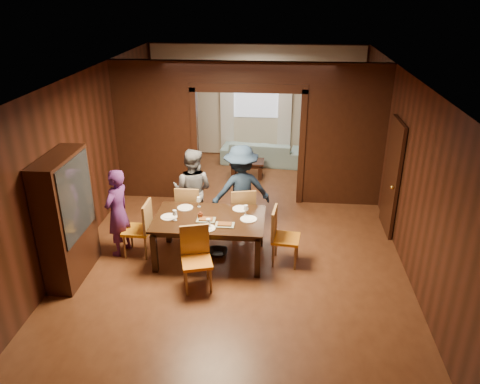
# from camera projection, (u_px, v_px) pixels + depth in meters

# --- Properties ---
(floor) EXTENTS (9.00, 9.00, 0.00)m
(floor) POSITION_uv_depth(u_px,v_px,m) (241.00, 235.00, 8.65)
(floor) COLOR #542B17
(floor) RESTS_ON ground
(ceiling) EXTENTS (5.50, 9.00, 0.02)m
(ceiling) POSITION_uv_depth(u_px,v_px,m) (241.00, 76.00, 7.46)
(ceiling) COLOR silver
(ceiling) RESTS_ON room_walls
(room_walls) EXTENTS (5.52, 9.01, 2.90)m
(room_walls) POSITION_uv_depth(u_px,v_px,m) (249.00, 128.00, 9.75)
(room_walls) COLOR black
(room_walls) RESTS_ON floor
(person_purple) EXTENTS (0.52, 0.64, 1.52)m
(person_purple) POSITION_uv_depth(u_px,v_px,m) (118.00, 213.00, 7.80)
(person_purple) COLOR #4F2161
(person_purple) RESTS_ON floor
(person_grey) EXTENTS (0.85, 0.71, 1.59)m
(person_grey) POSITION_uv_depth(u_px,v_px,m) (193.00, 190.00, 8.55)
(person_grey) COLOR slate
(person_grey) RESTS_ON floor
(person_navy) EXTENTS (1.23, 0.94, 1.69)m
(person_navy) POSITION_uv_depth(u_px,v_px,m) (241.00, 190.00, 8.43)
(person_navy) COLOR #18273D
(person_navy) RESTS_ON floor
(sofa) EXTENTS (2.08, 0.99, 0.59)m
(sofa) POSITION_uv_depth(u_px,v_px,m) (261.00, 152.00, 12.01)
(sofa) COLOR #8AB2B5
(sofa) RESTS_ON floor
(serving_bowl) EXTENTS (0.34, 0.34, 0.08)m
(serving_bowl) POSITION_uv_depth(u_px,v_px,m) (217.00, 213.00, 7.70)
(serving_bowl) COLOR black
(serving_bowl) RESTS_ON dining_table
(dining_table) EXTENTS (1.80, 1.12, 0.76)m
(dining_table) POSITION_uv_depth(u_px,v_px,m) (210.00, 238.00, 7.78)
(dining_table) COLOR black
(dining_table) RESTS_ON floor
(coffee_table) EXTENTS (0.80, 0.50, 0.40)m
(coffee_table) POSITION_uv_depth(u_px,v_px,m) (247.00, 169.00, 11.19)
(coffee_table) COLOR black
(coffee_table) RESTS_ON floor
(chair_left) EXTENTS (0.45, 0.45, 0.97)m
(chair_left) POSITION_uv_depth(u_px,v_px,m) (137.00, 228.00, 7.87)
(chair_left) COLOR orange
(chair_left) RESTS_ON floor
(chair_right) EXTENTS (0.49, 0.49, 0.97)m
(chair_right) POSITION_uv_depth(u_px,v_px,m) (286.00, 237.00, 7.60)
(chair_right) COLOR #CC6F13
(chair_right) RESTS_ON floor
(chair_far_l) EXTENTS (0.44, 0.44, 0.97)m
(chair_far_l) POSITION_uv_depth(u_px,v_px,m) (190.00, 209.00, 8.55)
(chair_far_l) COLOR orange
(chair_far_l) RESTS_ON floor
(chair_far_r) EXTENTS (0.53, 0.53, 0.97)m
(chair_far_r) POSITION_uv_depth(u_px,v_px,m) (242.00, 211.00, 8.45)
(chair_far_r) COLOR red
(chair_far_r) RESTS_ON floor
(chair_near) EXTENTS (0.55, 0.55, 0.97)m
(chair_near) POSITION_uv_depth(u_px,v_px,m) (197.00, 260.00, 6.97)
(chair_near) COLOR orange
(chair_near) RESTS_ON floor
(hutch) EXTENTS (0.40, 1.20, 2.00)m
(hutch) POSITION_uv_depth(u_px,v_px,m) (67.00, 218.00, 7.08)
(hutch) COLOR black
(hutch) RESTS_ON floor
(door_right) EXTENTS (0.06, 0.90, 2.10)m
(door_right) POSITION_uv_depth(u_px,v_px,m) (392.00, 177.00, 8.46)
(door_right) COLOR black
(door_right) RESTS_ON floor
(window_far) EXTENTS (1.20, 0.03, 1.30)m
(window_far) POSITION_uv_depth(u_px,v_px,m) (256.00, 92.00, 11.99)
(window_far) COLOR silver
(window_far) RESTS_ON back_wall
(curtain_left) EXTENTS (0.35, 0.06, 2.40)m
(curtain_left) POSITION_uv_depth(u_px,v_px,m) (227.00, 109.00, 12.20)
(curtain_left) COLOR white
(curtain_left) RESTS_ON back_wall
(curtain_right) EXTENTS (0.35, 0.06, 2.40)m
(curtain_right) POSITION_uv_depth(u_px,v_px,m) (285.00, 111.00, 12.08)
(curtain_right) COLOR white
(curtain_right) RESTS_ON back_wall
(plate_left) EXTENTS (0.27, 0.27, 0.01)m
(plate_left) POSITION_uv_depth(u_px,v_px,m) (169.00, 217.00, 7.64)
(plate_left) COLOR white
(plate_left) RESTS_ON dining_table
(plate_far_l) EXTENTS (0.27, 0.27, 0.01)m
(plate_far_l) POSITION_uv_depth(u_px,v_px,m) (185.00, 208.00, 7.95)
(plate_far_l) COLOR silver
(plate_far_l) RESTS_ON dining_table
(plate_far_r) EXTENTS (0.27, 0.27, 0.01)m
(plate_far_r) POSITION_uv_depth(u_px,v_px,m) (240.00, 209.00, 7.92)
(plate_far_r) COLOR white
(plate_far_r) RESTS_ON dining_table
(plate_right) EXTENTS (0.27, 0.27, 0.01)m
(plate_right) POSITION_uv_depth(u_px,v_px,m) (249.00, 219.00, 7.57)
(plate_right) COLOR white
(plate_right) RESTS_ON dining_table
(plate_near) EXTENTS (0.27, 0.27, 0.01)m
(plate_near) POSITION_uv_depth(u_px,v_px,m) (207.00, 228.00, 7.28)
(plate_near) COLOR silver
(plate_near) RESTS_ON dining_table
(platter_a) EXTENTS (0.30, 0.20, 0.04)m
(platter_a) POSITION_uv_depth(u_px,v_px,m) (206.00, 219.00, 7.53)
(platter_a) COLOR slate
(platter_a) RESTS_ON dining_table
(platter_b) EXTENTS (0.30, 0.20, 0.04)m
(platter_b) POSITION_uv_depth(u_px,v_px,m) (225.00, 224.00, 7.38)
(platter_b) COLOR gray
(platter_b) RESTS_ON dining_table
(wineglass_left) EXTENTS (0.08, 0.08, 0.18)m
(wineglass_left) POSITION_uv_depth(u_px,v_px,m) (175.00, 215.00, 7.51)
(wineglass_left) COLOR white
(wineglass_left) RESTS_ON dining_table
(wineglass_far) EXTENTS (0.08, 0.08, 0.18)m
(wineglass_far) POSITION_uv_depth(u_px,v_px,m) (199.00, 202.00, 7.97)
(wineglass_far) COLOR white
(wineglass_far) RESTS_ON dining_table
(wineglass_right) EXTENTS (0.08, 0.08, 0.18)m
(wineglass_right) POSITION_uv_depth(u_px,v_px,m) (246.00, 210.00, 7.67)
(wineglass_right) COLOR silver
(wineglass_right) RESTS_ON dining_table
(tumbler) EXTENTS (0.07, 0.07, 0.14)m
(tumbler) POSITION_uv_depth(u_px,v_px,m) (208.00, 223.00, 7.31)
(tumbler) COLOR silver
(tumbler) RESTS_ON dining_table
(condiment_jar) EXTENTS (0.08, 0.08, 0.11)m
(condiment_jar) POSITION_uv_depth(u_px,v_px,m) (200.00, 215.00, 7.59)
(condiment_jar) COLOR #502312
(condiment_jar) RESTS_ON dining_table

